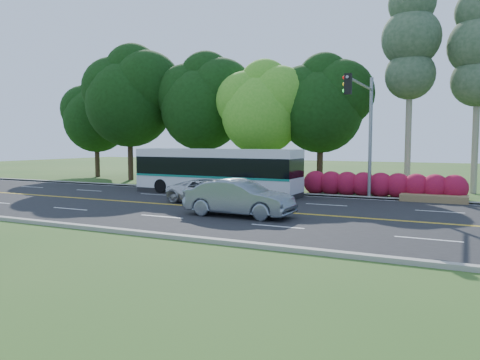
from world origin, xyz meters
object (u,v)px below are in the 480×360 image
at_px(traffic_signal, 364,117).
at_px(sedan, 239,198).
at_px(transit_bus, 216,172).
at_px(suv, 208,191).

relative_size(traffic_signal, sedan, 1.42).
relative_size(traffic_signal, transit_bus, 0.64).
xyz_separation_m(traffic_signal, suv, (-7.43, -4.05, -4.02)).
bearing_deg(traffic_signal, suv, -151.42).
bearing_deg(sedan, suv, 47.51).
relative_size(transit_bus, sedan, 2.22).
xyz_separation_m(sedan, suv, (-3.47, 3.25, -0.18)).
distance_m(transit_bus, sedan, 8.85).
distance_m(traffic_signal, transit_bus, 9.67).
relative_size(traffic_signal, suv, 1.54).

